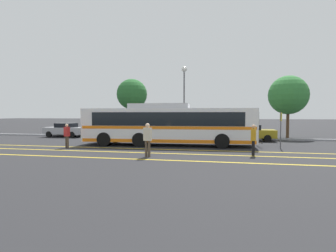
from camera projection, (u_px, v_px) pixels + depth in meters
The scene contains 17 objects.
ground_plane at pixel (184, 146), 19.15m from camera, with size 220.00×220.00×0.00m, color #262628.
lane_strip_0 at pixel (161, 149), 17.11m from camera, with size 0.20×32.35×0.01m, color gold.
lane_strip_1 at pixel (155, 153), 15.42m from camera, with size 0.20×32.35×0.01m, color gold.
lane_strip_2 at pixel (144, 159), 13.27m from camera, with size 0.20×32.35×0.01m, color gold.
curb_strip at pixel (180, 137), 24.94m from camera, with size 40.35×0.36×0.15m, color #99999E.
transit_bus at pixel (168, 124), 19.20m from camera, with size 12.77×3.24×3.06m.
parked_car_0 at pixel (66, 130), 26.38m from camera, with size 4.23×1.93×1.39m.
parked_car_1 at pixel (116, 131), 24.90m from camera, with size 4.29×2.12×1.34m.
parked_car_2 at pixel (179, 131), 23.81m from camera, with size 4.42×2.04×1.50m.
parked_car_3 at pixel (251, 132), 22.52m from camera, with size 4.00×1.98×1.41m.
pedestrian_0 at pixel (253, 138), 14.48m from camera, with size 0.33×0.46×1.72m.
pedestrian_1 at pixel (67, 134), 17.74m from camera, with size 0.47×0.38×1.64m.
pedestrian_2 at pixel (148, 138), 14.02m from camera, with size 0.43×0.25×1.81m.
bus_stop_sign at pixel (281, 125), 17.42m from camera, with size 0.07×0.40×2.45m.
street_lamp at pixel (184, 84), 25.65m from camera, with size 0.55×0.55×6.99m.
tree_0 at pixel (288, 95), 25.40m from camera, with size 3.76×3.76×6.04m.
tree_1 at pixel (132, 94), 30.36m from camera, with size 3.51×3.51×6.37m.
Camera 1 is at (2.60, -18.92, 2.30)m, focal length 28.00 mm.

